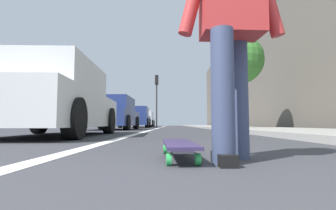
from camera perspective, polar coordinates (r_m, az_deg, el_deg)
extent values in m
plane|color=#38383D|center=(10.44, 2.40, -5.67)|extent=(80.00, 80.00, 0.00)
cube|color=silver|center=(20.45, -1.57, -5.03)|extent=(52.00, 0.16, 0.01)
cube|color=#9E9B93|center=(18.75, 11.56, -4.85)|extent=(52.00, 3.20, 0.11)
cube|color=#60584F|center=(23.74, 16.79, 6.23)|extent=(40.00, 1.20, 9.06)
cylinder|color=green|center=(2.10, -0.65, -9.93)|extent=(0.07, 0.03, 0.07)
cylinder|color=green|center=(2.11, 4.04, -9.89)|extent=(0.07, 0.03, 0.07)
cylinder|color=green|center=(1.50, 0.19, -12.15)|extent=(0.07, 0.03, 0.07)
cylinder|color=green|center=(1.52, 6.74, -12.02)|extent=(0.07, 0.03, 0.07)
cube|color=silver|center=(2.10, 1.70, -8.63)|extent=(0.07, 0.12, 0.02)
cube|color=silver|center=(1.50, 3.48, -10.31)|extent=(0.07, 0.12, 0.02)
cube|color=#33284C|center=(1.80, 2.44, -8.62)|extent=(0.85, 0.25, 0.02)
cylinder|color=#384260|center=(1.56, 12.20, 2.05)|extent=(0.14, 0.14, 0.82)
cylinder|color=#384260|center=(1.86, 15.51, 1.09)|extent=(0.14, 0.14, 0.82)
cube|color=black|center=(1.56, 12.43, -11.75)|extent=(0.27, 0.12, 0.07)
cube|color=silver|center=(5.78, -24.45, -0.97)|extent=(4.35, 2.08, 0.70)
cube|color=silver|center=(5.72, -24.82, 5.63)|extent=(2.43, 1.84, 0.60)
cube|color=#4C606B|center=(6.80, -20.93, 3.98)|extent=(0.11, 1.66, 0.51)
cylinder|color=black|center=(7.35, -26.97, -3.17)|extent=(0.67, 0.25, 0.66)
cylinder|color=black|center=(6.78, -13.11, -3.47)|extent=(0.67, 0.25, 0.66)
cylinder|color=black|center=(4.22, -20.23, -2.84)|extent=(0.67, 0.25, 0.66)
cube|color=navy|center=(11.91, -12.35, -2.88)|extent=(4.18, 1.93, 0.70)
cube|color=navy|center=(11.80, -12.47, 0.30)|extent=(2.31, 1.76, 0.60)
cube|color=#4C606B|center=(12.91, -11.26, -0.12)|extent=(0.05, 1.67, 0.51)
cylinder|color=black|center=(13.39, -14.81, -3.89)|extent=(0.64, 0.23, 0.63)
cylinder|color=black|center=(13.01, -7.15, -3.99)|extent=(0.64, 0.23, 0.63)
cylinder|color=black|center=(10.93, -18.58, -3.73)|extent=(0.64, 0.23, 0.63)
cylinder|color=black|center=(10.46, -9.24, -3.88)|extent=(0.64, 0.23, 0.63)
cube|color=navy|center=(18.63, -7.27, -3.39)|extent=(4.18, 2.00, 0.70)
cube|color=navy|center=(18.50, -7.30, -1.36)|extent=(2.32, 1.80, 0.60)
cube|color=#4C606B|center=(19.63, -6.92, -1.54)|extent=(0.08, 1.67, 0.51)
cylinder|color=black|center=(20.01, -9.42, -4.03)|extent=(0.68, 0.24, 0.67)
cylinder|color=black|center=(19.82, -4.25, -4.07)|extent=(0.68, 0.24, 0.67)
cylinder|color=black|center=(17.49, -10.69, -3.97)|extent=(0.68, 0.24, 0.67)
cylinder|color=black|center=(17.27, -4.79, -4.03)|extent=(0.68, 0.24, 0.67)
cube|color=#B7B7BC|center=(24.79, -5.34, -3.67)|extent=(4.15, 1.75, 0.70)
cube|color=#B7B7BC|center=(24.65, -5.36, -2.15)|extent=(2.29, 1.59, 0.60)
cube|color=#4C606B|center=(25.78, -5.12, -2.25)|extent=(0.06, 1.50, 0.51)
cylinder|color=black|center=(26.15, -6.84, -4.15)|extent=(0.65, 0.23, 0.65)
cylinder|color=black|center=(26.00, -3.29, -4.17)|extent=(0.65, 0.23, 0.65)
cylinder|color=black|center=(23.61, -7.60, -4.12)|extent=(0.65, 0.23, 0.65)
cylinder|color=black|center=(23.44, -3.67, -4.15)|extent=(0.65, 0.23, 0.65)
cylinder|color=#2D2D2D|center=(21.10, -2.58, -0.18)|extent=(0.12, 0.12, 3.55)
cube|color=black|center=(21.37, -2.56, 5.65)|extent=(0.24, 0.28, 0.80)
sphere|color=#360606|center=(21.54, -2.54, 6.27)|extent=(0.16, 0.16, 0.16)
sphere|color=gold|center=(21.49, -2.54, 5.59)|extent=(0.16, 0.16, 0.16)
sphere|color=black|center=(21.45, -2.54, 4.90)|extent=(0.16, 0.16, 0.16)
cylinder|color=brown|center=(11.89, 15.80, 0.43)|extent=(0.22, 0.22, 2.40)
sphere|color=#3D7F33|center=(12.21, 15.60, 9.76)|extent=(2.25, 2.25, 2.25)
cylinder|color=black|center=(15.91, 11.63, -3.63)|extent=(0.14, 0.14, 0.84)
cylinder|color=black|center=(15.62, 11.15, -3.62)|extent=(0.14, 0.14, 0.84)
cube|color=black|center=(15.91, 11.66, -5.01)|extent=(0.27, 0.10, 0.07)
cube|color=#2D4C99|center=(15.80, 11.31, -1.00)|extent=(0.25, 0.41, 0.61)
cylinder|color=#2D4C99|center=(15.84, 12.19, -0.99)|extent=(0.09, 0.24, 0.62)
cylinder|color=#2D4C99|center=(15.75, 10.44, -1.00)|extent=(0.09, 0.24, 0.62)
sphere|color=tan|center=(15.83, 11.29, 0.52)|extent=(0.22, 0.22, 0.22)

